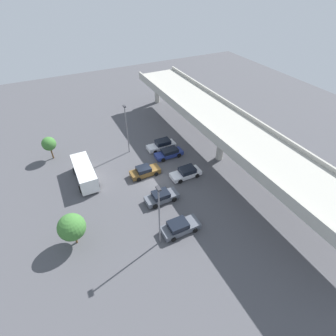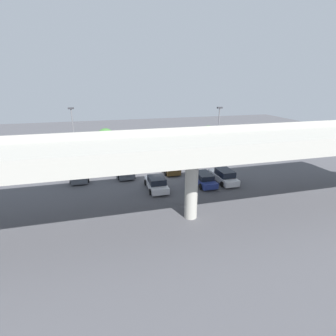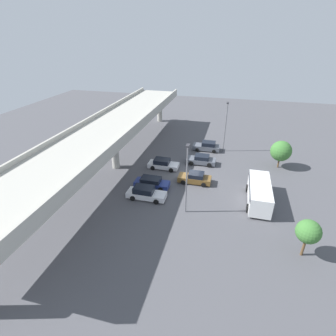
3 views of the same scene
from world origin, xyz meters
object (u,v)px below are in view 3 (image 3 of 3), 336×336
object	(u,v)px
tree_front_left	(308,232)
parked_car_5	(207,146)
parked_car_0	(146,193)
parked_car_4	(201,160)
lamp_post_near_aisle	(187,175)
shuttle_bus	(259,192)
lamp_post_mid_lot	(226,124)
tree_front_right	(281,151)
parked_car_3	(163,164)
parked_car_1	(152,183)
parked_car_2	(195,178)

from	to	relation	value
tree_front_left	parked_car_5	bearing A→B (deg)	27.50
parked_car_0	tree_front_left	xyz separation A→B (m)	(-5.32, -17.12, 2.04)
parked_car_4	lamp_post_near_aisle	size ratio (longest dim) A/B	0.54
shuttle_bus	lamp_post_near_aisle	distance (m)	9.73
lamp_post_mid_lot	tree_front_left	bearing A→B (deg)	-158.81
parked_car_0	tree_front_right	distance (m)	21.50
lamp_post_near_aisle	parked_car_4	bearing A→B (deg)	-0.03
tree_front_right	parked_car_3	bearing A→B (deg)	105.34
parked_car_4	parked_car_1	bearing A→B (deg)	57.74
shuttle_bus	tree_front_left	world-z (taller)	tree_front_left
tree_front_right	parked_car_1	bearing A→B (deg)	121.32
tree_front_left	lamp_post_mid_lot	bearing A→B (deg)	21.19
shuttle_bus	lamp_post_near_aisle	world-z (taller)	lamp_post_near_aisle
parked_car_5	parked_car_3	bearing A→B (deg)	56.34
parked_car_0	parked_car_5	bearing A→B (deg)	71.71
parked_car_0	lamp_post_near_aisle	bearing A→B (deg)	-16.03
parked_car_1	lamp_post_mid_lot	xyz separation A→B (m)	(14.58, -8.45, 4.26)
parked_car_2	shuttle_bus	size ratio (longest dim) A/B	0.62
parked_car_0	parked_car_5	xyz separation A→B (m)	(16.86, -5.57, -0.00)
shuttle_bus	tree_front_left	size ratio (longest dim) A/B	1.86
parked_car_2	lamp_post_mid_lot	world-z (taller)	lamp_post_mid_lot
parked_car_2	lamp_post_mid_lot	bearing A→B (deg)	-104.32
parked_car_3	parked_car_4	bearing A→B (deg)	28.23
parked_car_3	shuttle_bus	world-z (taller)	shuttle_bus
parked_car_2	lamp_post_mid_lot	xyz separation A→B (m)	(11.94, -3.05, 4.26)
tree_front_left	parked_car_0	bearing A→B (deg)	72.73
parked_car_0	lamp_post_mid_lot	distance (m)	19.65
shuttle_bus	parked_car_3	bearing A→B (deg)	66.68
parked_car_3	shuttle_bus	bearing A→B (deg)	-23.32
parked_car_3	parked_car_4	world-z (taller)	parked_car_3
parked_car_4	tree_front_right	world-z (taller)	tree_front_right
parked_car_3	parked_car_4	xyz separation A→B (m)	(2.91, -5.43, -0.00)
tree_front_right	lamp_post_mid_lot	bearing A→B (deg)	63.89
parked_car_2	tree_front_right	xyz separation A→B (m)	(7.73, -11.65, 2.03)
parked_car_1	tree_front_left	distance (m)	19.09
parked_car_4	tree_front_right	xyz separation A→B (m)	(1.76, -11.61, 2.03)
parked_car_4	parked_car_5	world-z (taller)	parked_car_5
parked_car_2	shuttle_bus	world-z (taller)	shuttle_bus
parked_car_2	tree_front_right	bearing A→B (deg)	-146.44
parked_car_0	parked_car_3	world-z (taller)	parked_car_0
parked_car_2	tree_front_right	size ratio (longest dim) A/B	1.05
parked_car_0	parked_car_2	world-z (taller)	parked_car_0
parked_car_3	parked_car_1	bearing A→B (deg)	-90.06
shuttle_bus	lamp_post_near_aisle	xyz separation A→B (m)	(-4.05, 8.19, 3.35)
parked_car_5	tree_front_left	world-z (taller)	tree_front_left
parked_car_0	lamp_post_mid_lot	size ratio (longest dim) A/B	0.57
lamp_post_mid_lot	parked_car_1	bearing A→B (deg)	149.92
tree_front_left	parked_car_1	bearing A→B (deg)	65.04
parked_car_1	tree_front_left	size ratio (longest dim) A/B	1.20
parked_car_0	parked_car_3	distance (m)	8.38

